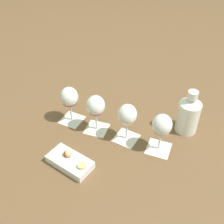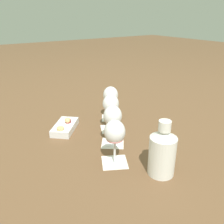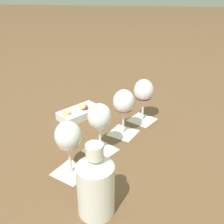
{
  "view_description": "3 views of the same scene",
  "coord_description": "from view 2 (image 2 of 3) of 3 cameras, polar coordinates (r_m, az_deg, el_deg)",
  "views": [
    {
      "loc": [
        0.1,
        0.88,
        0.87
      ],
      "look_at": [
        0.0,
        -0.0,
        0.12
      ],
      "focal_mm": 45.0,
      "sensor_mm": 36.0,
      "label": 1
    },
    {
      "loc": [
        -0.81,
        0.55,
        0.54
      ],
      "look_at": [
        0.0,
        -0.0,
        0.12
      ],
      "focal_mm": 38.0,
      "sensor_mm": 36.0,
      "label": 2
    },
    {
      "loc": [
        -0.85,
        -0.09,
        0.57
      ],
      "look_at": [
        0.0,
        -0.0,
        0.12
      ],
      "focal_mm": 45.0,
      "sensor_mm": 36.0,
      "label": 3
    }
  ],
  "objects": [
    {
      "name": "wine_glass_3",
      "position": [
        1.26,
        -0.33,
        3.73
      ],
      "size": [
        0.08,
        0.08,
        0.18
      ],
      "color": "white",
      "rests_on": "tasting_card_3"
    },
    {
      "name": "tasting_card_2",
      "position": [
        1.19,
        -0.28,
        -4.03
      ],
      "size": [
        0.13,
        0.13,
        0.0
      ],
      "color": "silver",
      "rests_on": "ground_plane"
    },
    {
      "name": "tasting_card_3",
      "position": [
        1.31,
        -0.32,
        -1.41
      ],
      "size": [
        0.13,
        0.13,
        0.0
      ],
      "color": "silver",
      "rests_on": "ground_plane"
    },
    {
      "name": "tasting_card_0",
      "position": [
        0.94,
        0.63,
        -11.98
      ],
      "size": [
        0.13,
        0.13,
        0.0
      ],
      "color": "silver",
      "rests_on": "ground_plane"
    },
    {
      "name": "wine_glass_0",
      "position": [
        0.88,
        0.66,
        -5.3
      ],
      "size": [
        0.08,
        0.08,
        0.18
      ],
      "color": "white",
      "rests_on": "tasting_card_0"
    },
    {
      "name": "wine_glass_2",
      "position": [
        1.14,
        -0.29,
        1.54
      ],
      "size": [
        0.08,
        0.08,
        0.18
      ],
      "color": "white",
      "rests_on": "tasting_card_2"
    },
    {
      "name": "snack_dish",
      "position": [
        1.19,
        -11.22,
        -3.47
      ],
      "size": [
        0.19,
        0.19,
        0.06
      ],
      "color": "silver",
      "rests_on": "ground_plane"
    },
    {
      "name": "ground_plane",
      "position": [
        1.12,
        -0.08,
        -5.93
      ],
      "size": [
        8.0,
        8.0,
        0.0
      ],
      "primitive_type": "plane",
      "color": "brown"
    },
    {
      "name": "wine_glass_1",
      "position": [
        1.01,
        0.17,
        -1.41
      ],
      "size": [
        0.08,
        0.08,
        0.18
      ],
      "color": "white",
      "rests_on": "tasting_card_1"
    },
    {
      "name": "ceramic_vase",
      "position": [
        0.86,
        12.02,
        -9.28
      ],
      "size": [
        0.1,
        0.1,
        0.21
      ],
      "color": "white",
      "rests_on": "ground_plane"
    },
    {
      "name": "tasting_card_1",
      "position": [
        1.06,
        0.16,
        -7.51
      ],
      "size": [
        0.13,
        0.13,
        0.0
      ],
      "color": "silver",
      "rests_on": "ground_plane"
    }
  ]
}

